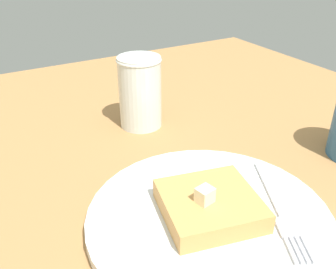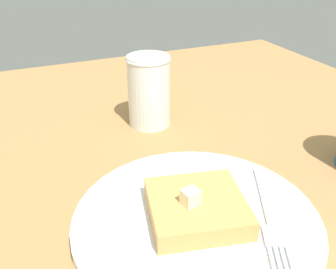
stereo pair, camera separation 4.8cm
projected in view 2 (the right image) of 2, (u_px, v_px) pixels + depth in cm
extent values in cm
cylinder|color=white|center=(196.00, 221.00, 38.93)|extent=(25.59, 25.59, 1.50)
torus|color=#302F3B|center=(196.00, 219.00, 38.76)|extent=(25.59, 25.59, 0.80)
cube|color=tan|center=(197.00, 208.00, 38.04)|extent=(11.13, 11.38, 2.19)
cube|color=#F6EFC3|center=(190.00, 197.00, 36.49)|extent=(1.74, 1.87, 1.62)
cube|color=silver|center=(264.00, 195.00, 41.32)|extent=(9.31, 5.35, 0.36)
cube|color=silver|center=(275.00, 237.00, 35.71)|extent=(3.49, 3.23, 0.36)
cube|color=silver|center=(291.00, 261.00, 33.04)|extent=(2.99, 1.74, 0.36)
cube|color=silver|center=(284.00, 261.00, 33.07)|extent=(2.99, 1.74, 0.36)
cube|color=silver|center=(278.00, 261.00, 33.10)|extent=(2.99, 1.74, 0.36)
cube|color=silver|center=(272.00, 260.00, 33.13)|extent=(2.99, 1.74, 0.36)
cylinder|color=#461C09|center=(149.00, 106.00, 58.93)|extent=(6.03, 6.03, 6.11)
cylinder|color=silver|center=(149.00, 91.00, 57.73)|extent=(6.55, 6.55, 11.10)
torus|color=silver|center=(148.00, 59.00, 55.28)|extent=(6.79, 6.79, 0.50)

